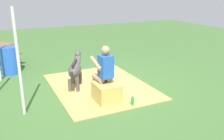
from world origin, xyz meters
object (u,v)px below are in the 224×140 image
Objects in this scene: hay_bale at (107,93)px; person_seated at (103,70)px; water_barrel at (10,60)px; tent_pole_left at (19,64)px; pony_standing at (75,69)px; soda_bottle at (133,101)px.

hay_bale is 0.47× the size of person_seated.
hay_bale is at bearing -149.58° from water_barrel.
hay_bale is at bearing -96.24° from tent_pole_left.
hay_bale is 0.73× the size of water_barrel.
pony_standing is (1.23, 0.36, 0.29)m from hay_bale.
pony_standing is at bearing 18.45° from person_seated.
person_seated reaches higher than hay_bale.
tent_pole_left is (-1.03, 1.47, 0.60)m from pony_standing.
person_seated is at bearing -161.55° from pony_standing.
hay_bale is 0.53m from person_seated.
person_seated reaches higher than water_barrel.
pony_standing is 1.89m from tent_pole_left.
person_seated is at bearing -148.37° from water_barrel.
person_seated is 1.15m from pony_standing.
water_barrel is (3.65, 2.31, 0.31)m from soda_bottle.
water_barrel is (3.03, 1.87, -0.30)m from person_seated.
hay_bale is 0.64m from soda_bottle.
hay_bale is at bearing -177.23° from person_seated.
hay_bale is 2.05m from tent_pole_left.
hay_bale is at bearing -163.51° from pony_standing.
tent_pole_left is (0.20, 1.83, 0.88)m from hay_bale.
person_seated is 1.07× the size of pony_standing.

